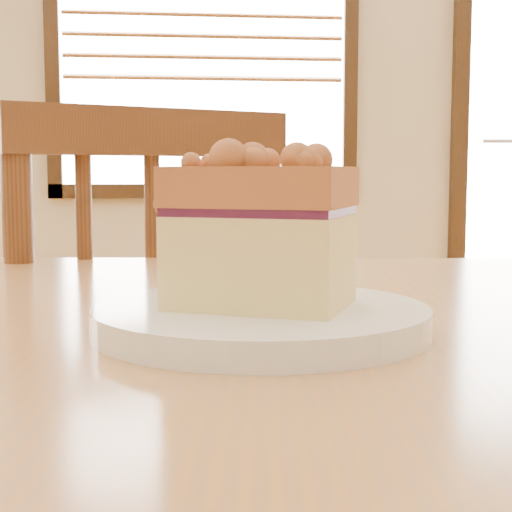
{
  "coord_description": "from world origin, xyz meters",
  "views": [
    {
      "loc": [
        0.1,
        -0.55,
        0.86
      ],
      "look_at": [
        0.16,
        0.0,
        0.8
      ],
      "focal_mm": 55.0,
      "sensor_mm": 36.0,
      "label": 1
    }
  ],
  "objects_px": {
    "cafe_chair_main": "(118,421)",
    "cake_slice": "(258,228)",
    "plate": "(261,320)",
    "cafe_table_main": "(139,436)"
  },
  "relations": [
    {
      "from": "plate",
      "to": "cake_slice",
      "type": "relative_size",
      "value": 1.61
    },
    {
      "from": "plate",
      "to": "cake_slice",
      "type": "xyz_separation_m",
      "value": [
        -0.0,
        0.0,
        0.06
      ]
    },
    {
      "from": "cafe_chair_main",
      "to": "cake_slice",
      "type": "xyz_separation_m",
      "value": [
        0.14,
        -0.66,
        0.34
      ]
    },
    {
      "from": "cafe_chair_main",
      "to": "plate",
      "type": "distance_m",
      "value": 0.73
    },
    {
      "from": "cafe_table_main",
      "to": "cafe_chair_main",
      "type": "distance_m",
      "value": 0.61
    },
    {
      "from": "cafe_chair_main",
      "to": "plate",
      "type": "height_order",
      "value": "cafe_chair_main"
    },
    {
      "from": "cafe_chair_main",
      "to": "cake_slice",
      "type": "distance_m",
      "value": 0.76
    },
    {
      "from": "cafe_table_main",
      "to": "cake_slice",
      "type": "bearing_deg",
      "value": -34.06
    },
    {
      "from": "cafe_chair_main",
      "to": "plate",
      "type": "xyz_separation_m",
      "value": [
        0.14,
        -0.66,
        0.28
      ]
    },
    {
      "from": "plate",
      "to": "cake_slice",
      "type": "bearing_deg",
      "value": 161.45
    }
  ]
}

